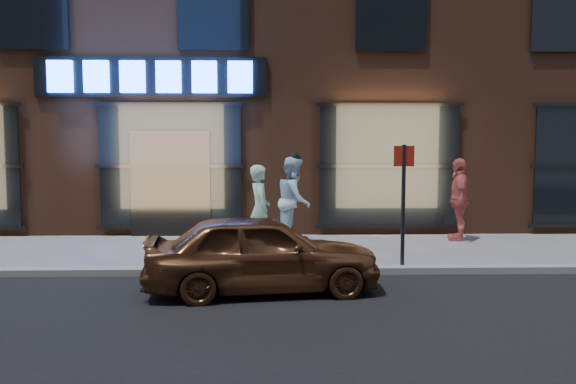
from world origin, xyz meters
name	(u,v)px	position (x,y,z in m)	size (l,w,h in m)	color
ground	(128,275)	(0.00, 0.00, 0.00)	(90.00, 90.00, 0.00)	slate
curb	(128,272)	(0.00, 0.00, 0.06)	(60.00, 0.25, 0.12)	gray
storefront_building	(193,40)	(0.00, 7.99, 5.15)	(30.20, 8.28, 10.30)	#54301E
man_bowtie	(260,209)	(2.07, 1.77, 0.85)	(0.62, 0.41, 1.70)	#B5EECC
man_cap	(294,200)	(2.77, 2.83, 0.92)	(0.89, 0.70, 1.84)	white
passerby	(459,199)	(6.39, 3.19, 0.90)	(1.05, 0.44, 1.79)	#D05C55
gold_sedan	(262,253)	(2.17, -1.06, 0.56)	(1.33, 3.30, 1.13)	brown
sign_post	(403,196)	(4.44, 0.11, 1.26)	(0.33, 0.07, 2.09)	#262628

